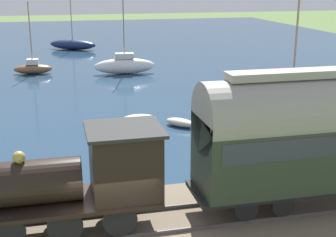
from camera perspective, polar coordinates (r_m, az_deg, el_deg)
The scene contains 10 objects.
harbor_water at distance 56.39m, azimuth -12.00°, elevation 8.22°, with size 80.00×80.00×0.01m.
rail_embankment at distance 15.02m, azimuth -6.78°, elevation -13.99°, with size 5.28×56.00×0.70m.
steam_locomotive at distance 14.01m, azimuth -11.05°, elevation -6.84°, with size 2.10×6.27×3.25m.
sailboat_white at distance 40.88m, azimuth -5.31°, elevation 6.49°, with size 1.63×5.37×8.30m.
sailboat_navy at distance 56.23m, azimuth -11.54°, elevation 8.84°, with size 4.29×5.85×7.74m.
sailboat_blue at distance 25.25m, azimuth 14.61°, elevation -0.63°, with size 2.26×3.58×7.85m.
sailboat_brown at distance 42.43m, azimuth -16.13°, elevation 5.95°, with size 1.55×3.35×6.11m.
rowboat_near_shore at distance 24.12m, azimuth -4.34°, elevation -1.95°, with size 1.44×2.00×0.48m.
rowboat_mid_harbor at distance 26.79m, azimuth -3.49°, elevation -0.02°, with size 1.29×2.03×0.48m.
rowboat_off_pier at distance 26.11m, azimuth 1.52°, elevation -0.48°, with size 1.86×1.81×0.45m.
Camera 1 is at (-12.32, 1.28, 7.92)m, focal length 50.00 mm.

